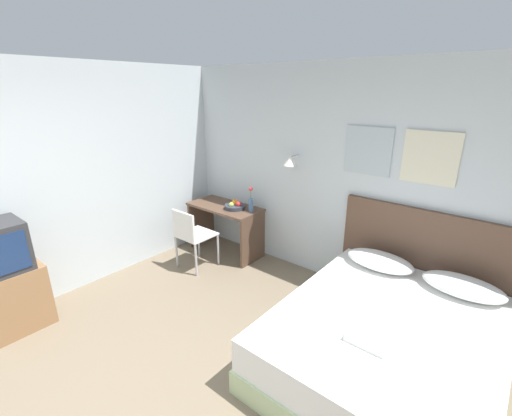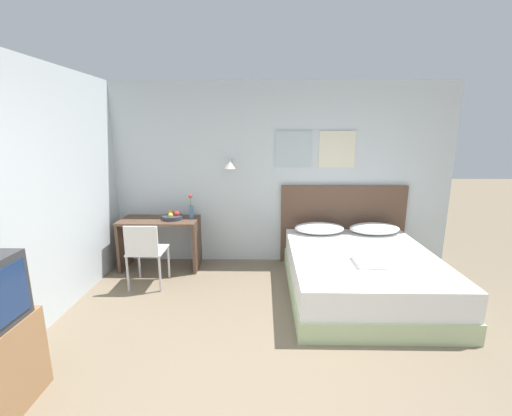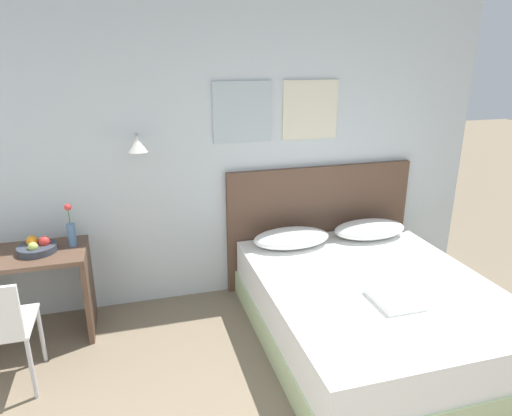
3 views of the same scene
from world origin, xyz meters
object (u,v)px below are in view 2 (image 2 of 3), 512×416
at_px(bed, 361,274).
at_px(desk_chair, 145,249).
at_px(pillow_left, 319,228).
at_px(fruit_bowl, 173,216).
at_px(flower_vase, 191,209).
at_px(desk, 160,234).
at_px(headboard, 342,224).
at_px(folded_towel_near_foot, 369,261).
at_px(pillow_right, 375,229).

xyz_separation_m(bed, desk_chair, (-2.68, 0.13, 0.26)).
distance_m(pillow_left, fruit_bowl, 2.10).
bearing_deg(flower_vase, desk, -172.76).
height_order(desk_chair, flower_vase, flower_vase).
bearing_deg(desk_chair, flower_vase, 58.04).
distance_m(headboard, pillow_left, 0.48).
bearing_deg(desk_chair, desk, 90.41).
height_order(pillow_left, fruit_bowl, fruit_bowl).
distance_m(pillow_left, desk_chair, 2.38).
xyz_separation_m(fruit_bowl, flower_vase, (0.25, 0.05, 0.10)).
relative_size(bed, folded_towel_near_foot, 5.99).
relative_size(pillow_right, fruit_bowl, 2.43).
relative_size(folded_towel_near_foot, desk, 0.32).
relative_size(bed, pillow_left, 2.98).
distance_m(desk_chair, flower_vase, 0.91).
bearing_deg(headboard, desk_chair, -160.48).
bearing_deg(pillow_right, folded_towel_near_foot, -110.37).
bearing_deg(desk, headboard, 6.19).
height_order(pillow_right, flower_vase, flower_vase).
relative_size(pillow_right, folded_towel_near_foot, 2.01).
xyz_separation_m(pillow_right, folded_towel_near_foot, (-0.41, -1.12, -0.05)).
relative_size(desk_chair, flower_vase, 2.40).
xyz_separation_m(pillow_right, desk_chair, (-3.07, -0.67, -0.09)).
xyz_separation_m(pillow_left, desk_chair, (-2.28, -0.67, -0.09)).
height_order(bed, desk_chair, desk_chair).
bearing_deg(folded_towel_near_foot, fruit_bowl, 155.79).
relative_size(pillow_left, folded_towel_near_foot, 2.01).
bearing_deg(pillow_left, folded_towel_near_foot, -71.69).
xyz_separation_m(headboard, flower_vase, (-2.23, -0.23, 0.28)).
bearing_deg(bed, pillow_left, 116.04).
bearing_deg(headboard, bed, -90.00).
relative_size(fruit_bowl, flower_vase, 0.82).
xyz_separation_m(pillow_left, fruit_bowl, (-2.09, -0.01, 0.17)).
height_order(headboard, folded_towel_near_foot, headboard).
distance_m(bed, desk, 2.80).
bearing_deg(folded_towel_near_foot, headboard, 89.07).
xyz_separation_m(desk, flower_vase, (0.45, 0.06, 0.36)).
bearing_deg(headboard, folded_towel_near_foot, -90.93).
height_order(pillow_right, fruit_bowl, fruit_bowl).
bearing_deg(desk_chair, pillow_right, 12.37).
bearing_deg(pillow_left, fruit_bowl, -179.69).
xyz_separation_m(folded_towel_near_foot, fruit_bowl, (-2.46, 1.11, 0.21)).
relative_size(bed, fruit_bowl, 7.23).
xyz_separation_m(headboard, desk_chair, (-2.68, -0.95, -0.07)).
height_order(folded_towel_near_foot, desk, desk).
bearing_deg(pillow_right, fruit_bowl, -179.77).
bearing_deg(flower_vase, desk_chair, -121.96).
height_order(pillow_left, flower_vase, flower_vase).
distance_m(folded_towel_near_foot, fruit_bowl, 2.70).
bearing_deg(desk_chair, fruit_bowl, 73.62).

